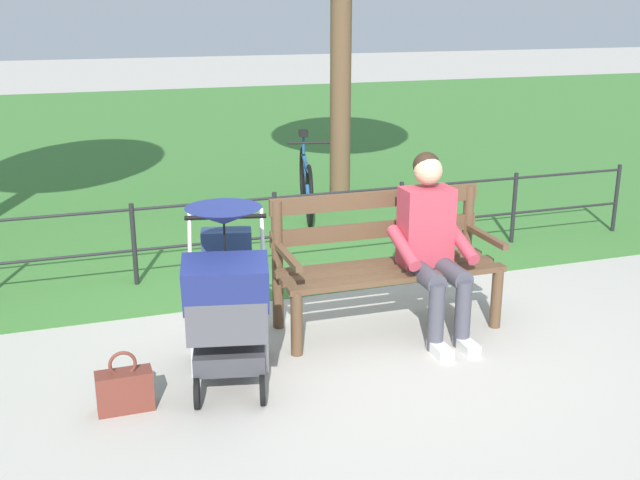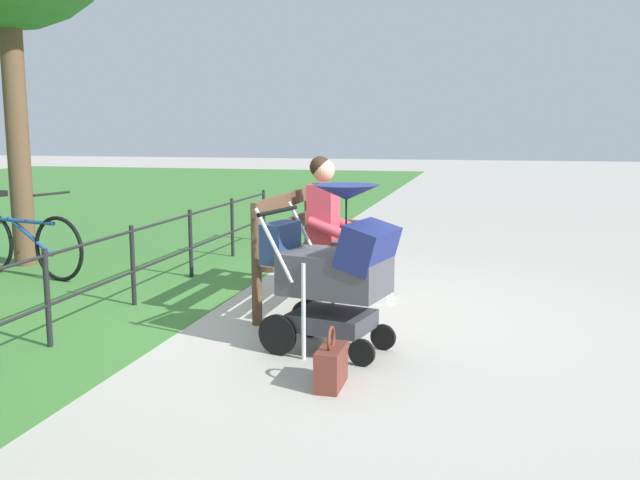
{
  "view_description": "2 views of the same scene",
  "coord_description": "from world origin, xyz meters",
  "px_view_note": "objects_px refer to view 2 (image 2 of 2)",
  "views": [
    {
      "loc": [
        1.69,
        4.63,
        2.25
      ],
      "look_at": [
        0.15,
        0.12,
        0.77
      ],
      "focal_mm": 42.74,
      "sensor_mm": 36.0,
      "label": 1
    },
    {
      "loc": [
        5.35,
        1.42,
        1.51
      ],
      "look_at": [
        0.18,
        0.18,
        0.67
      ],
      "focal_mm": 39.2,
      "sensor_mm": 36.0,
      "label": 2
    }
  ],
  "objects_px": {
    "person_on_bench": "(335,224)",
    "bicycle": "(23,242)",
    "park_bench": "(304,244)",
    "stroller": "(336,267)",
    "handbag": "(331,366)"
  },
  "relations": [
    {
      "from": "handbag",
      "to": "bicycle",
      "type": "height_order",
      "value": "bicycle"
    },
    {
      "from": "handbag",
      "to": "bicycle",
      "type": "bearing_deg",
      "value": -121.56
    },
    {
      "from": "park_bench",
      "to": "handbag",
      "type": "bearing_deg",
      "value": 19.41
    },
    {
      "from": "person_on_bench",
      "to": "stroller",
      "type": "xyz_separation_m",
      "value": [
        1.53,
        0.34,
        -0.08
      ]
    },
    {
      "from": "person_on_bench",
      "to": "stroller",
      "type": "bearing_deg",
      "value": 12.46
    },
    {
      "from": "handbag",
      "to": "bicycle",
      "type": "distance_m",
      "value": 4.43
    },
    {
      "from": "person_on_bench",
      "to": "bicycle",
      "type": "relative_size",
      "value": 0.79
    },
    {
      "from": "handbag",
      "to": "stroller",
      "type": "bearing_deg",
      "value": -170.1
    },
    {
      "from": "park_bench",
      "to": "person_on_bench",
      "type": "xyz_separation_m",
      "value": [
        -0.26,
        0.22,
        0.15
      ]
    },
    {
      "from": "park_bench",
      "to": "bicycle",
      "type": "height_order",
      "value": "park_bench"
    },
    {
      "from": "park_bench",
      "to": "stroller",
      "type": "height_order",
      "value": "stroller"
    },
    {
      "from": "park_bench",
      "to": "bicycle",
      "type": "distance_m",
      "value": 3.13
    },
    {
      "from": "park_bench",
      "to": "person_on_bench",
      "type": "bearing_deg",
      "value": 139.37
    },
    {
      "from": "handbag",
      "to": "person_on_bench",
      "type": "bearing_deg",
      "value": -168.29
    },
    {
      "from": "stroller",
      "to": "bicycle",
      "type": "height_order",
      "value": "stroller"
    }
  ]
}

